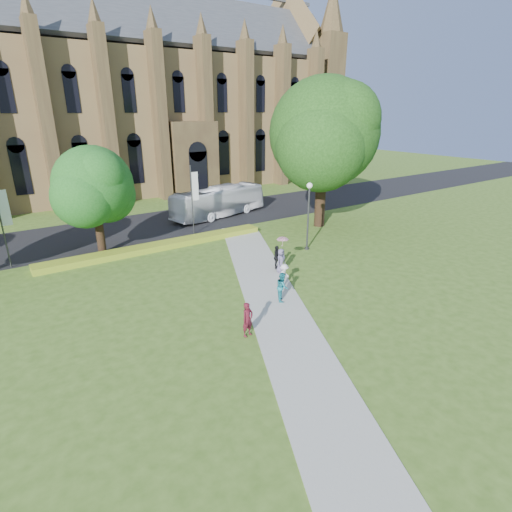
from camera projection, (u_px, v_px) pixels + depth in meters
ground at (283, 306)px, 22.35m from camera, size 160.00×160.00×0.00m
road at (152, 225)px, 37.80m from camera, size 160.00×10.00×0.02m
footpath at (272, 299)px, 23.12m from camera, size 15.58×28.54×0.04m
flower_hedge at (159, 246)px, 31.40m from camera, size 18.00×1.40×0.45m
cathedral at (161, 89)px, 53.90m from camera, size 52.60×18.25×28.00m
streetlamp at (309, 208)px, 30.24m from camera, size 0.44×0.44×5.24m
large_tree at (324, 133)px, 34.90m from camera, size 9.60×9.60×13.20m
street_tree_1 at (93, 185)px, 28.55m from camera, size 5.60×5.60×8.05m
banner_pole_0 at (193, 196)px, 34.05m from camera, size 0.70×0.10×6.00m
banner_pole_1 at (3, 220)px, 26.58m from camera, size 0.70×0.10×6.00m
tour_coach at (219, 202)px, 40.60m from camera, size 11.09×4.72×3.01m
pedestrian_0 at (248, 320)px, 19.03m from camera, size 0.70×0.53×1.73m
pedestrian_1 at (282, 287)px, 22.61m from camera, size 0.97×1.03×1.69m
pedestrian_2 at (284, 276)px, 24.29m from camera, size 1.12×0.89×1.52m
pedestrian_3 at (277, 257)px, 27.16m from camera, size 0.91×1.02×1.65m
pedestrian_4 at (281, 261)px, 26.57m from camera, size 0.95×0.80×1.66m
parasol at (282, 243)px, 26.34m from camera, size 0.90×0.90×0.68m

